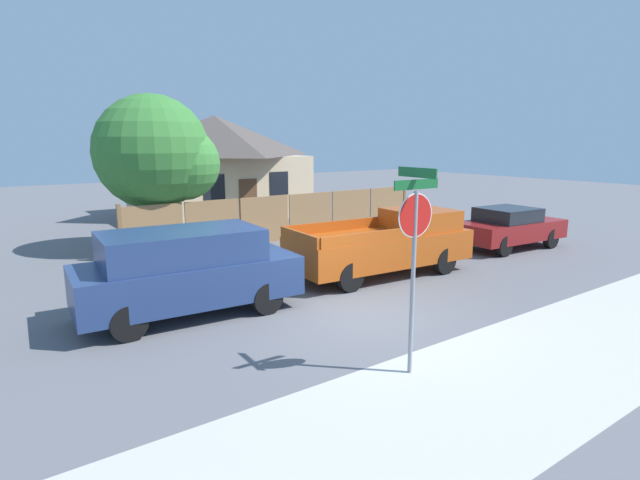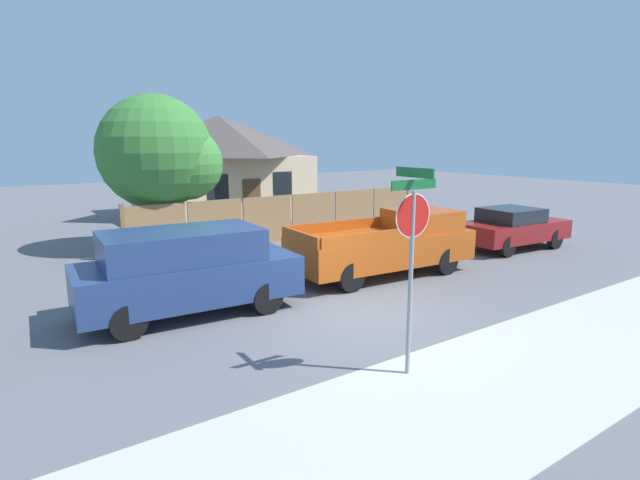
{
  "view_description": "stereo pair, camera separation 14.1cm",
  "coord_description": "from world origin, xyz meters",
  "px_view_note": "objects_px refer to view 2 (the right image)",
  "views": [
    {
      "loc": [
        -6.67,
        -7.83,
        3.74
      ],
      "look_at": [
        -0.44,
        0.83,
        1.6
      ],
      "focal_mm": 28.0,
      "sensor_mm": 36.0,
      "label": 1
    },
    {
      "loc": [
        -6.55,
        -7.91,
        3.74
      ],
      "look_at": [
        -0.44,
        0.83,
        1.6
      ],
      "focal_mm": 28.0,
      "sensor_mm": 36.0,
      "label": 2
    }
  ],
  "objects_px": {
    "orange_pickup": "(387,244)",
    "parked_sedan": "(512,227)",
    "stop_sign": "(412,238)",
    "house": "(220,164)",
    "oak_tree": "(162,155)",
    "red_suv": "(187,269)"
  },
  "relations": [
    {
      "from": "orange_pickup",
      "to": "red_suv",
      "type": "bearing_deg",
      "value": -175.85
    },
    {
      "from": "house",
      "to": "orange_pickup",
      "type": "relative_size",
      "value": 1.47
    },
    {
      "from": "oak_tree",
      "to": "orange_pickup",
      "type": "xyz_separation_m",
      "value": [
        4.02,
        -6.89,
        -2.37
      ]
    },
    {
      "from": "parked_sedan",
      "to": "stop_sign",
      "type": "relative_size",
      "value": 1.24
    },
    {
      "from": "parked_sedan",
      "to": "orange_pickup",
      "type": "bearing_deg",
      "value": -175.5
    },
    {
      "from": "red_suv",
      "to": "parked_sedan",
      "type": "xyz_separation_m",
      "value": [
        11.69,
        0.0,
        -0.25
      ]
    },
    {
      "from": "parked_sedan",
      "to": "stop_sign",
      "type": "xyz_separation_m",
      "value": [
        -9.8,
        -4.79,
        1.51
      ]
    },
    {
      "from": "orange_pickup",
      "to": "parked_sedan",
      "type": "xyz_separation_m",
      "value": [
        5.89,
        0.02,
        -0.13
      ]
    },
    {
      "from": "oak_tree",
      "to": "red_suv",
      "type": "height_order",
      "value": "oak_tree"
    },
    {
      "from": "house",
      "to": "parked_sedan",
      "type": "distance_m",
      "value": 14.63
    },
    {
      "from": "house",
      "to": "stop_sign",
      "type": "distance_m",
      "value": 19.17
    },
    {
      "from": "house",
      "to": "oak_tree",
      "type": "xyz_separation_m",
      "value": [
        -5.11,
        -6.84,
        0.69
      ]
    },
    {
      "from": "house",
      "to": "parked_sedan",
      "type": "relative_size",
      "value": 1.92
    },
    {
      "from": "house",
      "to": "orange_pickup",
      "type": "distance_m",
      "value": 13.87
    },
    {
      "from": "parked_sedan",
      "to": "oak_tree",
      "type": "bearing_deg",
      "value": 149.59
    },
    {
      "from": "oak_tree",
      "to": "red_suv",
      "type": "relative_size",
      "value": 1.1
    },
    {
      "from": "house",
      "to": "red_suv",
      "type": "height_order",
      "value": "house"
    },
    {
      "from": "orange_pickup",
      "to": "stop_sign",
      "type": "height_order",
      "value": "stop_sign"
    },
    {
      "from": "orange_pickup",
      "to": "stop_sign",
      "type": "xyz_separation_m",
      "value": [
        -3.92,
        -4.78,
        1.38
      ]
    },
    {
      "from": "house",
      "to": "orange_pickup",
      "type": "xyz_separation_m",
      "value": [
        -1.09,
        -13.72,
        -1.69
      ]
    },
    {
      "from": "house",
      "to": "oak_tree",
      "type": "bearing_deg",
      "value": -126.75
    },
    {
      "from": "oak_tree",
      "to": "red_suv",
      "type": "distance_m",
      "value": 7.44
    }
  ]
}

